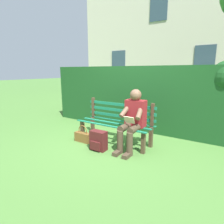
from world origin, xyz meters
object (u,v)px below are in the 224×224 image
person_seated (133,118)px  handbag (83,137)px  backpack (98,141)px  park_bench (117,122)px

person_seated → handbag: (1.06, 0.24, -0.50)m
person_seated → backpack: 0.79m
person_seated → handbag: 1.20m
backpack → handbag: bearing=-16.7°
person_seated → handbag: bearing=12.7°
person_seated → park_bench: bearing=-21.8°
backpack → park_bench: bearing=-94.9°
person_seated → backpack: size_ratio=3.07×
park_bench → person_seated: (-0.47, 0.19, 0.17)m
park_bench → backpack: (0.05, 0.59, -0.26)m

